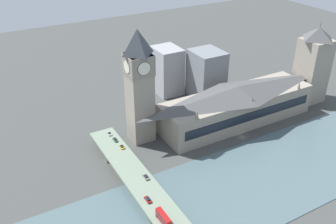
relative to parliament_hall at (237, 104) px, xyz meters
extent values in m
plane|color=#424442|center=(-17.01, 8.00, -12.85)|extent=(600.00, 600.00, 0.00)
cube|color=#4C6066|center=(-53.38, 8.00, -12.70)|extent=(60.73, 360.00, 0.30)
cube|color=gray|center=(0.06, 0.00, -2.81)|extent=(28.13, 105.19, 20.08)
cube|color=black|center=(-14.16, 0.00, -1.81)|extent=(0.40, 96.78, 6.02)
pyramid|color=#4C4C4C|center=(0.06, 0.00, 10.13)|extent=(27.57, 103.09, 5.80)
cone|color=gray|center=(-13.01, -39.97, 9.73)|extent=(2.20, 2.20, 5.00)
cone|color=gray|center=(-13.01, 0.00, 9.73)|extent=(2.20, 2.20, 5.00)
cone|color=gray|center=(-13.01, 39.97, 9.73)|extent=(2.20, 2.20, 5.00)
cube|color=gray|center=(12.78, 63.30, 14.56)|extent=(13.41, 13.41, 54.83)
cube|color=gray|center=(12.78, 63.30, 35.95)|extent=(14.21, 14.21, 12.07)
cylinder|color=black|center=(5.90, 63.30, 35.95)|extent=(0.50, 7.99, 7.99)
cylinder|color=silver|center=(5.76, 63.30, 35.95)|extent=(0.62, 7.40, 7.40)
cylinder|color=black|center=(19.66, 63.30, 35.95)|extent=(0.50, 7.99, 7.99)
cylinder|color=silver|center=(19.80, 63.30, 35.95)|extent=(0.62, 7.40, 7.40)
cylinder|color=black|center=(12.78, 56.42, 35.95)|extent=(7.99, 0.50, 7.99)
cylinder|color=silver|center=(12.78, 56.28, 35.95)|extent=(7.40, 0.62, 7.40)
cylinder|color=black|center=(12.78, 70.18, 35.95)|extent=(7.99, 0.50, 7.99)
cylinder|color=silver|center=(12.78, 70.32, 35.95)|extent=(7.40, 0.62, 7.40)
pyramid|color=#383D42|center=(12.78, 63.30, 49.08)|extent=(13.68, 13.68, 14.20)
cube|color=gray|center=(0.06, -65.81, 10.13)|extent=(18.43, 18.43, 45.96)
pyramid|color=#4C4C4C|center=(0.06, -65.81, 37.25)|extent=(18.43, 18.43, 8.29)
cylinder|color=#333338|center=(0.06, -65.81, 43.40)|extent=(0.30, 0.30, 4.00)
cube|color=#5D6A59|center=(-53.38, 85.26, -10.22)|extent=(3.00, 12.33, 5.26)
cube|color=#5D6A59|center=(0.34, 85.26, -10.22)|extent=(3.00, 12.33, 5.26)
cube|color=gray|center=(-53.38, 85.26, -6.99)|extent=(153.47, 14.51, 1.20)
cube|color=red|center=(-61.33, 88.38, -4.96)|extent=(10.43, 2.50, 2.01)
cube|color=black|center=(-61.33, 88.38, -4.55)|extent=(9.38, 2.56, 0.89)
cube|color=red|center=(-61.33, 88.38, -2.77)|extent=(10.22, 2.50, 2.36)
cube|color=black|center=(-61.33, 88.38, -2.65)|extent=(9.38, 2.56, 1.13)
cube|color=#A01515|center=(-61.33, 88.38, -1.50)|extent=(10.11, 2.37, 0.16)
cylinder|color=black|center=(-56.98, 87.25, -5.86)|extent=(1.08, 0.28, 1.08)
cylinder|color=black|center=(-56.98, 89.52, -5.86)|extent=(1.08, 0.28, 1.08)
cube|color=#2D5638|center=(8.63, 82.06, -5.82)|extent=(4.42, 1.71, 0.68)
cube|color=black|center=(8.50, 82.06, -5.20)|extent=(2.30, 1.54, 0.56)
cylinder|color=black|center=(10.38, 81.29, -6.06)|extent=(0.66, 0.22, 0.66)
cylinder|color=black|center=(10.38, 82.83, -6.06)|extent=(0.66, 0.22, 0.66)
cylinder|color=black|center=(6.88, 81.29, -6.06)|extent=(0.66, 0.22, 0.66)
cylinder|color=black|center=(6.88, 82.83, -6.06)|extent=(0.66, 0.22, 0.66)
cube|color=slate|center=(-30.41, 81.52, -5.84)|extent=(4.77, 1.87, 0.66)
cube|color=black|center=(-30.55, 81.52, -5.30)|extent=(2.48, 1.68, 0.43)
cylinder|color=black|center=(-28.46, 80.68, -6.08)|extent=(0.62, 0.22, 0.62)
cylinder|color=black|center=(-28.46, 82.37, -6.08)|extent=(0.62, 0.22, 0.62)
cylinder|color=black|center=(-32.36, 80.68, -6.08)|extent=(0.62, 0.22, 0.62)
cylinder|color=black|center=(-32.36, 82.37, -6.08)|extent=(0.62, 0.22, 0.62)
cube|color=gold|center=(0.11, 81.54, -5.87)|extent=(4.34, 1.88, 0.60)
cube|color=black|center=(-0.02, 81.54, -5.30)|extent=(2.25, 1.69, 0.53)
cylinder|color=black|center=(1.84, 80.69, -6.08)|extent=(0.63, 0.22, 0.63)
cylinder|color=black|center=(1.84, 82.39, -6.08)|extent=(0.63, 0.22, 0.63)
cylinder|color=black|center=(-1.62, 80.69, -6.08)|extent=(0.63, 0.22, 0.63)
cylinder|color=black|center=(-1.62, 82.39, -6.08)|extent=(0.63, 0.22, 0.63)
cube|color=maroon|center=(-45.62, 88.10, -5.80)|extent=(4.67, 1.89, 0.68)
cube|color=black|center=(-45.76, 88.10, -5.17)|extent=(2.43, 1.70, 0.59)
cylinder|color=black|center=(-43.78, 87.24, -6.04)|extent=(0.71, 0.22, 0.71)
cylinder|color=black|center=(-43.78, 88.95, -6.04)|extent=(0.71, 0.22, 0.71)
cylinder|color=black|center=(-47.45, 87.24, -6.04)|extent=(0.71, 0.22, 0.71)
cylinder|color=black|center=(-47.45, 88.95, -6.04)|extent=(0.71, 0.22, 0.71)
cube|color=silver|center=(16.46, 82.58, -5.83)|extent=(4.20, 1.75, 0.64)
cube|color=black|center=(16.34, 82.58, -5.29)|extent=(2.18, 1.57, 0.43)
cylinder|color=black|center=(18.09, 81.79, -6.06)|extent=(0.67, 0.22, 0.67)
cylinder|color=black|center=(18.09, 83.36, -6.06)|extent=(0.67, 0.22, 0.67)
cylinder|color=black|center=(14.83, 81.79, -6.06)|extent=(0.67, 0.22, 0.67)
cylinder|color=black|center=(14.83, 83.36, -6.06)|extent=(0.67, 0.22, 0.67)
cube|color=#939399|center=(61.48, 17.70, 4.78)|extent=(22.04, 18.00, 35.27)
cube|color=slate|center=(39.88, -3.07, 5.12)|extent=(23.59, 21.06, 35.95)
camera|label=1|loc=(-164.65, 144.48, 114.62)|focal=40.00mm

